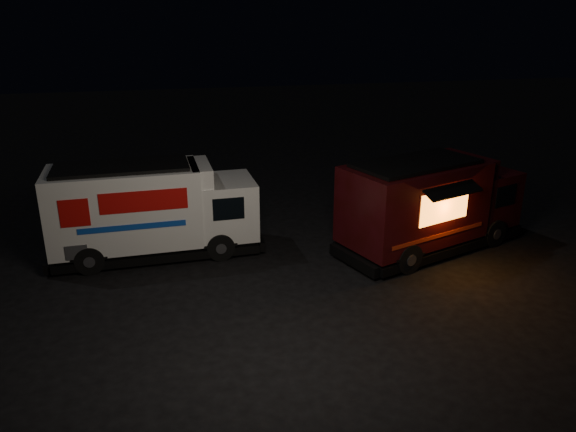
# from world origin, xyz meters

# --- Properties ---
(ground) EXTENTS (80.00, 80.00, 0.00)m
(ground) POSITION_xyz_m (0.00, 0.00, 0.00)
(ground) COLOR black
(ground) RESTS_ON ground
(white_truck) EXTENTS (6.21, 2.30, 2.79)m
(white_truck) POSITION_xyz_m (-3.12, 2.77, 1.39)
(white_truck) COLOR silver
(white_truck) RESTS_ON ground
(red_truck) EXTENTS (6.46, 4.11, 2.82)m
(red_truck) POSITION_xyz_m (5.00, 1.43, 1.41)
(red_truck) COLOR #34090E
(red_truck) RESTS_ON ground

